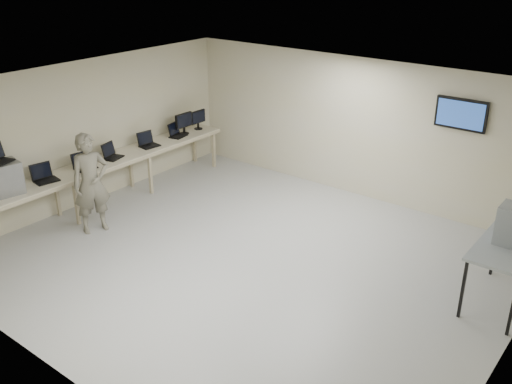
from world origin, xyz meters
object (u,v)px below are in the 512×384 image
Objects in this scene: workbench at (104,165)px; soldier at (91,183)px; side_table at (509,248)px; equipment_box at (3,178)px.

soldier is (0.73, -0.84, 0.08)m from workbench.
soldier is 1.13× the size of side_table.
equipment_box is 0.34× the size of side_table.
soldier is at bearing -49.13° from workbench.
workbench is 3.72× the size of side_table.
soldier is at bearing -161.72° from side_table.
equipment_box reaches higher than side_table.
equipment_box is 1.41m from soldier.
soldier is at bearing 65.79° from equipment_box.
workbench is at bearing 60.28° from soldier.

